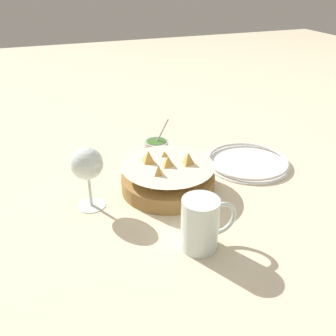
{
  "coord_description": "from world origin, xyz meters",
  "views": [
    {
      "loc": [
        -0.29,
        -0.76,
        0.48
      ],
      "look_at": [
        -0.01,
        -0.03,
        0.06
      ],
      "focal_mm": 40.0,
      "sensor_mm": 36.0,
      "label": 1
    }
  ],
  "objects_px": {
    "wine_glass": "(87,166)",
    "beer_mug": "(201,226)",
    "side_plate": "(248,161)",
    "sauce_cup": "(157,147)",
    "food_basket": "(168,177)"
  },
  "relations": [
    {
      "from": "wine_glass",
      "to": "beer_mug",
      "type": "xyz_separation_m",
      "value": [
        0.17,
        -0.21,
        -0.05
      ]
    },
    {
      "from": "food_basket",
      "to": "beer_mug",
      "type": "relative_size",
      "value": 1.99
    },
    {
      "from": "wine_glass",
      "to": "beer_mug",
      "type": "distance_m",
      "value": 0.28
    },
    {
      "from": "sauce_cup",
      "to": "side_plate",
      "type": "relative_size",
      "value": 0.46
    },
    {
      "from": "wine_glass",
      "to": "side_plate",
      "type": "xyz_separation_m",
      "value": [
        0.44,
        0.05,
        -0.1
      ]
    },
    {
      "from": "sauce_cup",
      "to": "food_basket",
      "type": "bearing_deg",
      "value": -100.63
    },
    {
      "from": "wine_glass",
      "to": "side_plate",
      "type": "height_order",
      "value": "wine_glass"
    },
    {
      "from": "sauce_cup",
      "to": "beer_mug",
      "type": "xyz_separation_m",
      "value": [
        -0.05,
        -0.41,
        0.03
      ]
    },
    {
      "from": "sauce_cup",
      "to": "beer_mug",
      "type": "relative_size",
      "value": 0.93
    },
    {
      "from": "beer_mug",
      "to": "wine_glass",
      "type": "bearing_deg",
      "value": 128.78
    },
    {
      "from": "food_basket",
      "to": "wine_glass",
      "type": "distance_m",
      "value": 0.2
    },
    {
      "from": "side_plate",
      "to": "wine_glass",
      "type": "bearing_deg",
      "value": -173.29
    },
    {
      "from": "sauce_cup",
      "to": "side_plate",
      "type": "bearing_deg",
      "value": -33.45
    },
    {
      "from": "sauce_cup",
      "to": "wine_glass",
      "type": "height_order",
      "value": "wine_glass"
    },
    {
      "from": "beer_mug",
      "to": "side_plate",
      "type": "distance_m",
      "value": 0.38
    }
  ]
}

